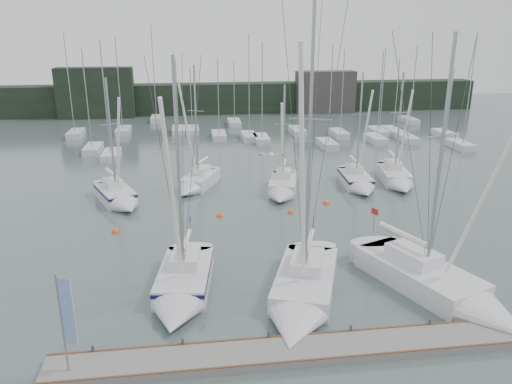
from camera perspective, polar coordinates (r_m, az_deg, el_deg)
The scene contains 20 objects.
ground at distance 28.31m, azimuth 4.21°, elevation -11.95°, with size 160.00×160.00×0.00m, color #4C5C5A.
dock at distance 24.13m, azimuth 6.74°, elevation -17.48°, with size 24.00×2.00×0.40m, color slate.
far_treeline at distance 86.81m, azimuth -4.22°, elevation 10.64°, with size 90.00×4.00×5.00m, color black.
far_building_left at distance 85.74m, azimuth -17.85°, elevation 10.73°, with size 12.00×3.00×8.00m, color black.
far_building_right at distance 87.68m, azimuth 7.91°, elevation 11.25°, with size 10.00×3.00×7.00m, color #3B3936.
mast_forest at distance 67.70m, azimuth 1.95°, elevation 6.70°, with size 51.15×27.61×14.62m.
sailboat_near_left at distance 28.03m, azimuth -8.55°, elevation -11.08°, with size 3.90×8.76×13.94m.
sailboat_near_center at distance 27.07m, azimuth 5.15°, elevation -12.16°, with size 6.23×10.19×16.80m.
sailboat_near_right at distance 29.45m, azimuth 21.40°, elevation -10.67°, with size 7.00×11.16×15.18m.
sailboat_mid_a at distance 43.25m, azimuth -15.34°, elevation -0.70°, with size 4.93×7.15×11.18m.
sailboat_mid_b at distance 45.94m, azimuth -7.06°, elevation 0.90°, with size 4.81×6.97×11.83m.
sailboat_mid_c at distance 44.15m, azimuth 3.01°, elevation 0.31°, with size 3.96×7.13×10.29m.
sailboat_mid_d at distance 46.87m, azimuth 11.62°, elevation 1.03°, with size 2.80×7.00×11.27m.
sailboat_mid_e at distance 48.74m, azimuth 15.82°, elevation 1.38°, with size 3.59×7.90×11.12m.
buoy_a at distance 39.52m, azimuth -4.12°, elevation -2.79°, with size 0.56×0.56×0.56m, color #EA4914.
buoy_b at distance 42.60m, azimuth 8.01°, elevation -1.33°, with size 0.57×0.57×0.57m, color #EA4914.
buoy_c at distance 37.87m, azimuth -15.71°, elevation -4.45°, with size 0.60×0.60×0.60m, color #EA4914.
dock_banner at distance 22.28m, azimuth -20.94°, elevation -13.11°, with size 0.65×0.32×4.57m.
seagull at distance 24.31m, azimuth 1.77°, elevation 4.29°, with size 1.09×0.52×0.22m.
buoy_d at distance 40.26m, azimuth 3.98°, elevation -2.38°, with size 0.50×0.50×0.50m, color #EA4914.
Camera 1 is at (-5.27, -23.83, 14.33)m, focal length 35.00 mm.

